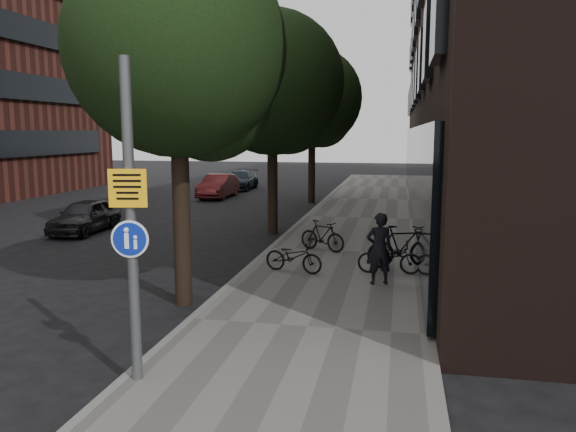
% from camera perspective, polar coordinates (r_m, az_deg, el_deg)
% --- Properties ---
extents(ground, '(120.00, 120.00, 0.00)m').
position_cam_1_polar(ground, '(7.54, -4.38, -20.25)').
color(ground, black).
rests_on(ground, ground).
extents(sidewalk, '(4.50, 60.00, 0.12)m').
position_cam_1_polar(sidewalk, '(16.81, 5.68, -3.73)').
color(sidewalk, slate).
rests_on(sidewalk, ground).
extents(curb_edge, '(0.15, 60.00, 0.13)m').
position_cam_1_polar(curb_edge, '(17.16, -1.83, -3.42)').
color(curb_edge, slate).
rests_on(curb_edge, ground).
extents(building_right_dark_brick, '(12.00, 40.00, 18.00)m').
position_cam_1_polar(building_right_dark_brick, '(29.62, 25.47, 18.22)').
color(building_right_dark_brick, black).
rests_on(building_right_dark_brick, ground).
extents(street_tree_near, '(4.40, 4.40, 7.50)m').
position_cam_1_polar(street_tree_near, '(11.91, -10.61, 15.56)').
color(street_tree_near, black).
rests_on(street_tree_near, ground).
extents(street_tree_mid, '(5.00, 5.00, 7.80)m').
position_cam_1_polar(street_tree_mid, '(20.02, -1.33, 12.82)').
color(street_tree_mid, black).
rests_on(street_tree_mid, ground).
extents(street_tree_far, '(5.00, 5.00, 7.80)m').
position_cam_1_polar(street_tree_far, '(28.86, 2.65, 11.51)').
color(street_tree_far, black).
rests_on(street_tree_far, ground).
extents(signpost, '(0.52, 0.15, 4.50)m').
position_cam_1_polar(signpost, '(8.03, -15.66, -0.60)').
color(signpost, '#595B5E').
rests_on(signpost, sidewalk).
extents(pedestrian, '(0.70, 0.57, 1.68)m').
position_cam_1_polar(pedestrian, '(13.13, 9.25, -3.28)').
color(pedestrian, black).
rests_on(pedestrian, sidewalk).
extents(parked_bike_facade_near, '(1.59, 0.61, 0.83)m').
position_cam_1_polar(parked_bike_facade_near, '(14.21, 10.27, -4.15)').
color(parked_bike_facade_near, black).
rests_on(parked_bike_facade_near, sidewalk).
extents(parked_bike_facade_far, '(1.93, 1.10, 1.12)m').
position_cam_1_polar(parked_bike_facade_far, '(14.88, 11.50, -3.04)').
color(parked_bike_facade_far, black).
rests_on(parked_bike_facade_far, sidewalk).
extents(parked_bike_curb_near, '(1.62, 0.89, 0.81)m').
position_cam_1_polar(parked_bike_curb_near, '(14.13, 0.57, -4.13)').
color(parked_bike_curb_near, black).
rests_on(parked_bike_curb_near, sidewalk).
extents(parked_bike_curb_far, '(1.55, 1.03, 0.91)m').
position_cam_1_polar(parked_bike_curb_far, '(16.64, 3.50, -2.02)').
color(parked_bike_curb_far, black).
rests_on(parked_bike_curb_far, sidewalk).
extents(parked_car_near, '(1.55, 3.57, 1.20)m').
position_cam_1_polar(parked_car_near, '(21.64, -19.94, 0.00)').
color(parked_car_near, black).
rests_on(parked_car_near, ground).
extents(parked_car_mid, '(1.37, 3.91, 1.29)m').
position_cam_1_polar(parked_car_mid, '(31.28, -7.10, 3.03)').
color(parked_car_mid, maroon).
rests_on(parked_car_mid, ground).
extents(parked_car_far, '(1.78, 4.14, 1.19)m').
position_cam_1_polar(parked_car_far, '(35.64, -4.86, 3.66)').
color(parked_car_far, black).
rests_on(parked_car_far, ground).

